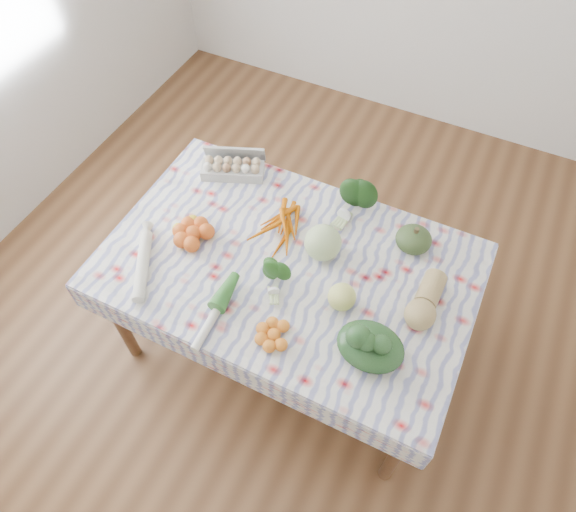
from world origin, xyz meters
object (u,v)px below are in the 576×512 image
(cabbage, at_px, (323,243))
(grapefruit, at_px, (342,297))
(butternut_squash, at_px, (426,300))
(kabocha_squash, at_px, (414,239))
(dining_table, at_px, (288,274))
(egg_carton, at_px, (233,169))

(cabbage, distance_m, grapefruit, 0.28)
(butternut_squash, bearing_deg, cabbage, 173.77)
(kabocha_squash, relative_size, grapefruit, 1.37)
(butternut_squash, bearing_deg, dining_table, -173.87)
(butternut_squash, bearing_deg, grapefruit, -154.79)
(egg_carton, relative_size, butternut_squash, 1.12)
(cabbage, bearing_deg, grapefruit, -49.37)
(kabocha_squash, height_order, grapefruit, grapefruit)
(egg_carton, height_order, butternut_squash, butternut_squash)
(cabbage, bearing_deg, egg_carton, 157.01)
(dining_table, bearing_deg, cabbage, 45.54)
(egg_carton, height_order, kabocha_squash, kabocha_squash)
(cabbage, relative_size, grapefruit, 1.39)
(kabocha_squash, height_order, butternut_squash, butternut_squash)
(egg_carton, height_order, grapefruit, grapefruit)
(butternut_squash, relative_size, grapefruit, 2.32)
(cabbage, height_order, butternut_squash, cabbage)
(kabocha_squash, bearing_deg, butternut_squash, -63.23)
(grapefruit, bearing_deg, butternut_squash, 23.47)
(egg_carton, bearing_deg, cabbage, -45.22)
(egg_carton, relative_size, kabocha_squash, 1.91)
(dining_table, distance_m, kabocha_squash, 0.60)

